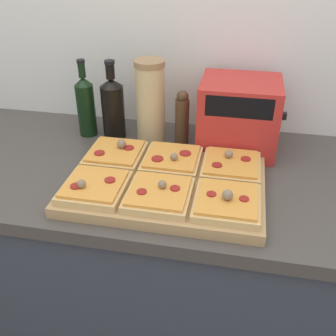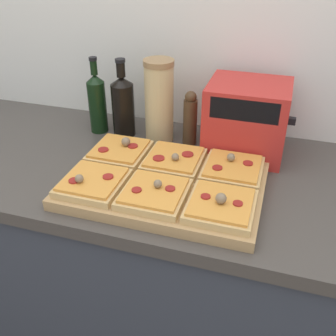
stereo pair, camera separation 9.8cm
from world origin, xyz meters
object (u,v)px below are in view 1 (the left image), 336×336
at_px(wine_bottle, 113,107).
at_px(pepper_mill, 182,118).
at_px(olive_oil_bottle, 86,105).
at_px(toaster_oven, 239,116).
at_px(grain_jar_tall, 150,102).
at_px(cutting_board, 166,184).

distance_m(wine_bottle, pepper_mill, 0.24).
bearing_deg(olive_oil_bottle, toaster_oven, -0.10).
relative_size(grain_jar_tall, toaster_oven, 1.03).
relative_size(cutting_board, pepper_mill, 2.90).
relative_size(pepper_mill, toaster_oven, 0.69).
height_order(grain_jar_tall, pepper_mill, grain_jar_tall).
distance_m(cutting_board, grain_jar_tall, 0.33).
height_order(cutting_board, olive_oil_bottle, olive_oil_bottle).
distance_m(wine_bottle, toaster_oven, 0.42).
bearing_deg(cutting_board, wine_bottle, 130.10).
bearing_deg(wine_bottle, pepper_mill, 0.00).
height_order(cutting_board, grain_jar_tall, grain_jar_tall).
relative_size(olive_oil_bottle, toaster_oven, 0.99).
bearing_deg(cutting_board, olive_oil_bottle, 139.77).
xyz_separation_m(wine_bottle, grain_jar_tall, (0.13, -0.00, 0.03)).
bearing_deg(pepper_mill, grain_jar_tall, -180.00).
relative_size(grain_jar_tall, pepper_mill, 1.49).
bearing_deg(olive_oil_bottle, cutting_board, -40.23).
height_order(wine_bottle, grain_jar_tall, grain_jar_tall).
height_order(olive_oil_bottle, toaster_oven, olive_oil_bottle).
bearing_deg(grain_jar_tall, cutting_board, -68.98).
relative_size(wine_bottle, pepper_mill, 1.45).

